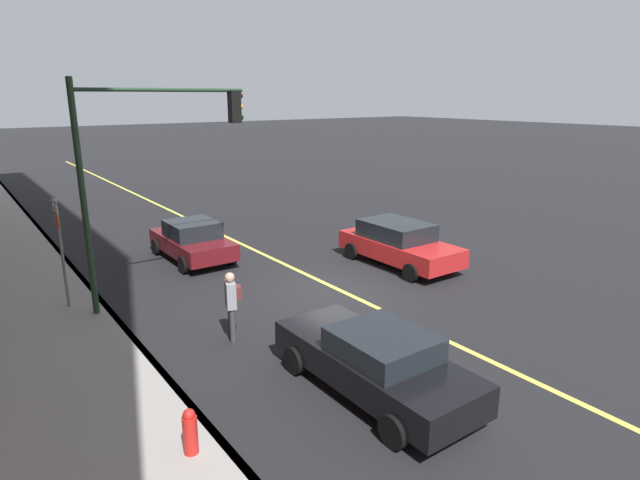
# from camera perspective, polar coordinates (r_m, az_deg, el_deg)

# --- Properties ---
(ground) EXTENTS (200.00, 200.00, 0.00)m
(ground) POSITION_cam_1_polar(r_m,az_deg,el_deg) (16.21, 2.02, -5.39)
(ground) COLOR black
(sidewalk_slab) EXTENTS (80.00, 3.70, 0.15)m
(sidewalk_slab) POSITION_cam_1_polar(r_m,az_deg,el_deg) (13.30, -26.88, -11.61)
(sidewalk_slab) COLOR gray
(sidewalk_slab) RESTS_ON ground
(curb_edge) EXTENTS (80.00, 0.16, 0.15)m
(curb_edge) POSITION_cam_1_polar(r_m,az_deg,el_deg) (13.60, -19.44, -10.18)
(curb_edge) COLOR slate
(curb_edge) RESTS_ON ground
(lane_stripe_center) EXTENTS (80.00, 0.16, 0.01)m
(lane_stripe_center) POSITION_cam_1_polar(r_m,az_deg,el_deg) (16.20, 2.02, -5.37)
(lane_stripe_center) COLOR #D8CC4C
(lane_stripe_center) RESTS_ON ground
(car_red) EXTENTS (4.50, 2.04, 1.50)m
(car_red) POSITION_cam_1_polar(r_m,az_deg,el_deg) (18.57, 8.45, -0.32)
(car_red) COLOR red
(car_red) RESTS_ON ground
(car_black) EXTENTS (4.59, 1.92, 1.37)m
(car_black) POSITION_cam_1_polar(r_m,az_deg,el_deg) (10.69, 5.95, -12.80)
(car_black) COLOR black
(car_black) RESTS_ON ground
(car_maroon) EXTENTS (4.02, 1.93, 1.43)m
(car_maroon) POSITION_cam_1_polar(r_m,az_deg,el_deg) (19.47, -13.59, -0.03)
(car_maroon) COLOR #591116
(car_maroon) RESTS_ON ground
(pedestrian_with_backpack) EXTENTS (0.46, 0.44, 1.73)m
(pedestrian_with_backpack) POSITION_cam_1_polar(r_m,az_deg,el_deg) (12.81, -9.49, -6.51)
(pedestrian_with_backpack) COLOR #383838
(pedestrian_with_backpack) RESTS_ON ground
(traffic_light_mast) EXTENTS (0.28, 4.65, 6.16)m
(traffic_light_mast) POSITION_cam_1_polar(r_m,az_deg,el_deg) (14.84, -18.06, 8.83)
(traffic_light_mast) COLOR #1E3823
(traffic_light_mast) RESTS_ON ground
(street_sign_post) EXTENTS (0.60, 0.08, 3.08)m
(street_sign_post) POSITION_cam_1_polar(r_m,az_deg,el_deg) (15.66, -26.09, -0.79)
(street_sign_post) COLOR slate
(street_sign_post) RESTS_ON ground
(fire_hydrant) EXTENTS (0.24, 0.24, 0.94)m
(fire_hydrant) POSITION_cam_1_polar(r_m,az_deg,el_deg) (9.27, -13.78, -19.75)
(fire_hydrant) COLOR red
(fire_hydrant) RESTS_ON ground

